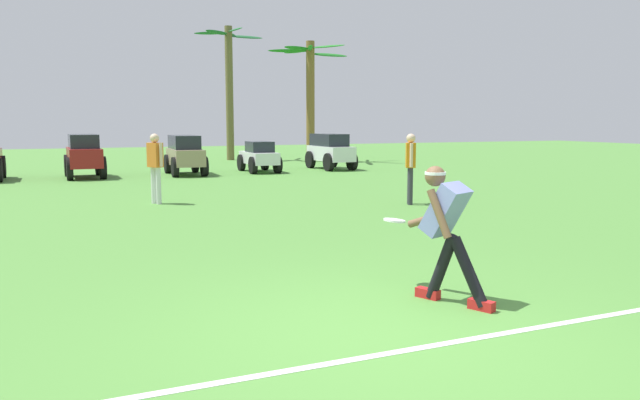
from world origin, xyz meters
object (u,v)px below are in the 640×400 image
(teammate_near_sideline, at_px, (411,162))
(parked_car_slot_e, at_px, (330,150))
(parked_car_slot_d, at_px, (259,156))
(frisbee_thrower, at_px, (446,226))
(teammate_midfield, at_px, (155,162))
(frisbee_in_flight, at_px, (394,220))
(palm_tree_left_of_centre, at_px, (310,90))
(palm_tree_far_left, at_px, (229,84))
(parked_car_slot_c, at_px, (185,154))
(parked_car_slot_b, at_px, (84,155))

(teammate_near_sideline, relative_size, parked_car_slot_e, 0.64)
(teammate_near_sideline, distance_m, parked_car_slot_d, 9.69)
(frisbee_thrower, distance_m, teammate_midfield, 9.03)
(frisbee_in_flight, bearing_deg, frisbee_thrower, -79.69)
(frisbee_in_flight, height_order, palm_tree_left_of_centre, palm_tree_left_of_centre)
(palm_tree_far_left, height_order, palm_tree_left_of_centre, palm_tree_far_left)
(frisbee_thrower, xyz_separation_m, palm_tree_left_of_centre, (6.86, 20.91, 2.42))
(frisbee_in_flight, height_order, parked_car_slot_c, parked_car_slot_c)
(frisbee_in_flight, xyz_separation_m, teammate_near_sideline, (3.69, 5.84, 0.20))
(frisbee_thrower, xyz_separation_m, teammate_midfield, (-1.63, 8.88, 0.15))
(frisbee_thrower, relative_size, parked_car_slot_b, 0.58)
(parked_car_slot_b, xyz_separation_m, palm_tree_far_left, (6.69, 7.10, 2.80))
(frisbee_thrower, xyz_separation_m, parked_car_slot_c, (0.37, 16.21, -0.07))
(palm_tree_far_left, relative_size, palm_tree_left_of_centre, 1.15)
(teammate_midfield, height_order, parked_car_slot_e, teammate_midfield)
(teammate_near_sideline, distance_m, parked_car_slot_e, 10.20)
(parked_car_slot_e, bearing_deg, teammate_midfield, -134.65)
(parked_car_slot_d, bearing_deg, palm_tree_far_left, 83.66)
(frisbee_thrower, relative_size, frisbee_in_flight, 4.84)
(teammate_near_sideline, xyz_separation_m, palm_tree_left_of_centre, (3.32, 14.28, 2.27))
(palm_tree_far_left, bearing_deg, parked_car_slot_b, -133.30)
(frisbee_in_flight, height_order, teammate_midfield, teammate_midfield)
(parked_car_slot_d, relative_size, parked_car_slot_e, 0.91)
(palm_tree_left_of_centre, bearing_deg, parked_car_slot_e, -101.94)
(parked_car_slot_c, bearing_deg, frisbee_in_flight, -91.91)
(parked_car_slot_c, bearing_deg, teammate_near_sideline, -71.65)
(parked_car_slot_b, bearing_deg, parked_car_slot_d, -0.30)
(frisbee_thrower, height_order, frisbee_in_flight, frisbee_thrower)
(parked_car_slot_e, bearing_deg, frisbee_in_flight, -111.11)
(palm_tree_left_of_centre, bearing_deg, frisbee_thrower, -108.16)
(parked_car_slot_b, height_order, palm_tree_far_left, palm_tree_far_left)
(teammate_midfield, bearing_deg, palm_tree_left_of_centre, 54.77)
(teammate_midfield, xyz_separation_m, palm_tree_far_left, (5.46, 14.55, 2.60))
(teammate_near_sideline, distance_m, teammate_midfield, 5.65)
(frisbee_thrower, distance_m, palm_tree_far_left, 23.90)
(teammate_near_sideline, bearing_deg, parked_car_slot_c, 108.35)
(frisbee_in_flight, height_order, parked_car_slot_b, parked_car_slot_b)
(teammate_midfield, height_order, parked_car_slot_c, teammate_midfield)
(parked_car_slot_c, bearing_deg, frisbee_thrower, -91.30)
(palm_tree_left_of_centre, bearing_deg, parked_car_slot_c, -144.09)
(teammate_midfield, xyz_separation_m, parked_car_slot_e, (7.57, 7.66, -0.22))
(frisbee_thrower, xyz_separation_m, frisbee_in_flight, (-0.15, 0.80, -0.05))
(parked_car_slot_d, bearing_deg, palm_tree_left_of_centre, 50.35)
(parked_car_slot_e, height_order, palm_tree_far_left, palm_tree_far_left)
(palm_tree_far_left, bearing_deg, parked_car_slot_e, -72.99)
(teammate_near_sideline, distance_m, palm_tree_far_left, 17.00)
(parked_car_slot_c, bearing_deg, parked_car_slot_b, 177.86)
(teammate_midfield, relative_size, parked_car_slot_e, 0.64)
(frisbee_thrower, bearing_deg, teammate_midfield, 100.43)
(teammate_midfield, bearing_deg, parked_car_slot_d, 57.79)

